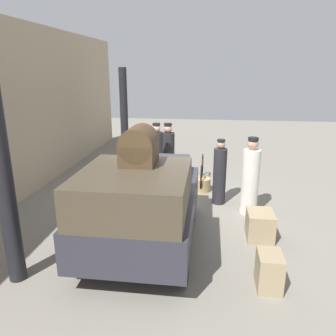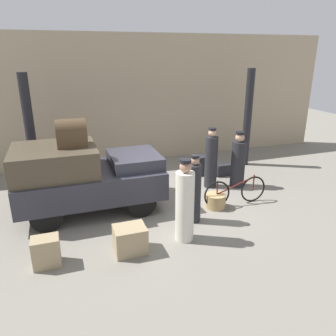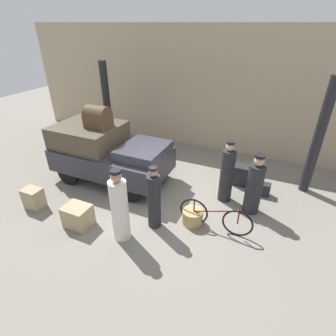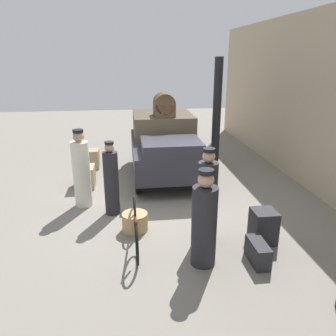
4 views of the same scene
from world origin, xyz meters
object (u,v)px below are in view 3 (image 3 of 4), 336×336
suitcase_tan_flat (34,198)px  truck (108,151)px  wicker_basket (192,217)px  porter_carrying_trunk (254,187)px  conductor_in_dark_uniform (227,174)px  porter_standing_middle (154,200)px  bicycle (215,217)px  trunk_on_truck_roof (98,117)px  porter_lifting_near_truck (120,208)px  trunk_large_brown (259,188)px  trunk_wicker_pale (78,216)px  trunk_umber_medium (240,175)px

suitcase_tan_flat → truck: bearing=66.3°
wicker_basket → suitcase_tan_flat: suitcase_tan_flat is taller
porter_carrying_trunk → conductor_in_dark_uniform: conductor_in_dark_uniform is taller
truck → porter_standing_middle: truck is taller
bicycle → trunk_on_truck_roof: size_ratio=2.59×
porter_lifting_near_truck → trunk_large_brown: size_ratio=2.98×
conductor_in_dark_uniform → trunk_on_truck_roof: (-3.91, -0.35, 1.19)m
porter_lifting_near_truck → conductor_in_dark_uniform: bearing=53.7°
porter_lifting_near_truck → porter_carrying_trunk: porter_lifting_near_truck is taller
porter_carrying_trunk → trunk_wicker_pale: bearing=-148.3°
porter_lifting_near_truck → trunk_umber_medium: bearing=59.7°
wicker_basket → trunk_umber_medium: 2.51m
porter_lifting_near_truck → conductor_in_dark_uniform: 3.11m
porter_standing_middle → trunk_large_brown: bearing=48.8°
truck → suitcase_tan_flat: size_ratio=6.09×
bicycle → porter_lifting_near_truck: bearing=-148.7°
trunk_large_brown → suitcase_tan_flat: size_ratio=1.05×
trunk_large_brown → suitcase_tan_flat: bearing=-149.8°
wicker_basket → conductor_in_dark_uniform: size_ratio=0.29×
porter_standing_middle → trunk_wicker_pale: (-1.73, -0.79, -0.49)m
porter_lifting_near_truck → suitcase_tan_flat: size_ratio=3.13×
porter_standing_middle → trunk_large_brown: 3.39m
wicker_basket → truck: bearing=162.7°
porter_carrying_trunk → trunk_large_brown: (0.10, 0.93, -0.58)m
conductor_in_dark_uniform → porter_lifting_near_truck: bearing=-126.3°
trunk_on_truck_roof → suitcase_tan_flat: bearing=-109.0°
porter_carrying_trunk → trunk_large_brown: 1.10m
trunk_umber_medium → porter_lifting_near_truck: bearing=-120.3°
porter_standing_middle → trunk_on_truck_roof: bearing=150.4°
trunk_umber_medium → bicycle: bearing=-93.9°
truck → porter_carrying_trunk: size_ratio=2.11×
wicker_basket → porter_lifting_near_truck: size_ratio=0.28×
bicycle → trunk_wicker_pale: bearing=-158.0°
truck → trunk_large_brown: bearing=12.8°
bicycle → trunk_umber_medium: (0.16, 2.39, -0.06)m
porter_standing_middle → conductor_in_dark_uniform: 2.25m
porter_lifting_near_truck → porter_standing_middle: bearing=53.5°
trunk_umber_medium → conductor_in_dark_uniform: bearing=-103.0°
porter_lifting_near_truck → trunk_umber_medium: 4.15m
truck → porter_lifting_near_truck: bearing=-49.2°
trunk_large_brown → trunk_wicker_pale: (-3.94, -3.31, 0.09)m
trunk_wicker_pale → trunk_on_truck_roof: (-0.85, 2.26, 1.74)m
truck → trunk_wicker_pale: 2.44m
truck → wicker_basket: truck is taller
truck → wicker_basket: (3.21, -1.00, -0.76)m
conductor_in_dark_uniform → trunk_wicker_pale: bearing=-139.6°
truck → wicker_basket: size_ratio=6.88×
trunk_umber_medium → trunk_on_truck_roof: (-4.15, -1.39, 1.71)m
trunk_large_brown → conductor_in_dark_uniform: bearing=-141.5°
wicker_basket → porter_standing_middle: porter_standing_middle is taller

